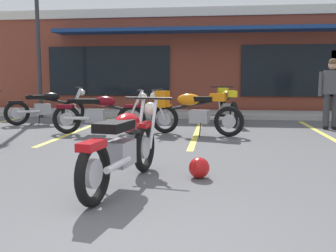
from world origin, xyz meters
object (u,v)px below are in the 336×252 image
motorcycle_silver_naked (191,110)px  motorcycle_green_cafe_racer (47,107)px  motorcycle_black_cruiser (227,104)px  parking_lot_lamp_post (35,10)px  motorcycle_foreground_classic (124,146)px  person_in_shorts_foreground (332,89)px  motorcycle_red_sportbike (100,113)px  helmet_on_pavement (199,168)px

motorcycle_silver_naked → motorcycle_green_cafe_racer: size_ratio=1.13×
motorcycle_black_cruiser → motorcycle_silver_naked: same height
parking_lot_lamp_post → motorcycle_foreground_classic: bearing=-58.0°
motorcycle_green_cafe_racer → person_in_shorts_foreground: size_ratio=1.10×
motorcycle_foreground_classic → motorcycle_green_cafe_racer: bearing=122.0°
motorcycle_red_sportbike → helmet_on_pavement: motorcycle_red_sportbike is taller
motorcycle_red_sportbike → person_in_shorts_foreground: 5.43m
motorcycle_black_cruiser → parking_lot_lamp_post: 6.27m
motorcycle_foreground_classic → motorcycle_black_cruiser: size_ratio=1.00×
motorcycle_red_sportbike → person_in_shorts_foreground: bearing=15.3°
motorcycle_silver_naked → helmet_on_pavement: 3.68m
motorcycle_silver_naked → person_in_shorts_foreground: (3.24, 1.25, 0.42)m
motorcycle_silver_naked → parking_lot_lamp_post: (-4.82, 2.85, 2.67)m
motorcycle_foreground_classic → motorcycle_red_sportbike: same height
helmet_on_pavement → motorcycle_green_cafe_racer: bearing=130.2°
motorcycle_green_cafe_racer → motorcycle_black_cruiser: bearing=9.4°
motorcycle_red_sportbike → motorcycle_black_cruiser: size_ratio=1.01×
helmet_on_pavement → person_in_shorts_foreground: bearing=59.5°
motorcycle_silver_naked → motorcycle_black_cruiser: bearing=69.6°
person_in_shorts_foreground → motorcycle_red_sportbike: bearing=-164.7°
motorcycle_green_cafe_racer → motorcycle_foreground_classic: bearing=-58.0°
motorcycle_black_cruiser → motorcycle_green_cafe_racer: bearing=-170.6°
person_in_shorts_foreground → helmet_on_pavement: (-2.88, -4.89, -0.82)m
motorcycle_foreground_classic → person_in_shorts_foreground: (3.72, 5.34, 0.49)m
motorcycle_red_sportbike → helmet_on_pavement: (2.33, -3.47, -0.33)m
motorcycle_black_cruiser → person_in_shorts_foreground: (2.41, -0.97, 0.42)m
motorcycle_foreground_classic → person_in_shorts_foreground: size_ratio=1.25×
motorcycle_foreground_classic → helmet_on_pavement: motorcycle_foreground_classic is taller
motorcycle_red_sportbike → motorcycle_silver_naked: size_ratio=1.02×
motorcycle_black_cruiser → parking_lot_lamp_post: size_ratio=0.42×
motorcycle_foreground_classic → motorcycle_green_cafe_racer: same height
motorcycle_red_sportbike → helmet_on_pavement: 4.19m
motorcycle_black_cruiser → motorcycle_silver_naked: bearing=-110.4°
motorcycle_green_cafe_racer → helmet_on_pavement: motorcycle_green_cafe_racer is taller
motorcycle_foreground_classic → motorcycle_red_sportbike: bearing=110.9°
motorcycle_foreground_classic → motorcycle_silver_naked: size_ratio=1.01×
motorcycle_green_cafe_racer → person_in_shorts_foreground: person_in_shorts_foreground is taller
motorcycle_silver_naked → parking_lot_lamp_post: bearing=149.4°
motorcycle_silver_naked → helmet_on_pavement: (0.36, -3.64, -0.40)m
helmet_on_pavement → motorcycle_silver_naked: bearing=95.6°
motorcycle_red_sportbike → motorcycle_green_cafe_racer: same height
motorcycle_foreground_classic → motorcycle_green_cafe_racer: (-3.45, 5.52, 0.00)m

